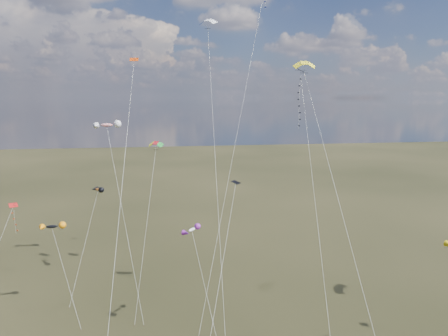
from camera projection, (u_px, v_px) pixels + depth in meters
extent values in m
cube|color=black|center=(300.00, 70.00, 46.09)|extent=(1.19, 1.23, 0.41)
cylinder|color=silver|center=(317.00, 220.00, 40.02)|extent=(1.66, 17.66, 30.45)
cylinder|color=silver|center=(235.00, 146.00, 47.22)|extent=(12.36, 20.62, 43.34)
cube|color=black|center=(236.00, 182.00, 40.45)|extent=(1.04, 1.05, 0.28)
cylinder|color=silver|center=(217.00, 297.00, 36.19)|extent=(5.52, 11.30, 18.86)
cube|color=red|center=(13.00, 205.00, 48.61)|extent=(1.24, 1.21, 0.37)
cube|color=#C03402|center=(134.00, 59.00, 40.17)|extent=(0.88, 0.80, 0.40)
cylinder|color=silver|center=(117.00, 237.00, 34.18)|extent=(2.90, 17.41, 31.13)
cylinder|color=silver|center=(348.00, 228.00, 36.30)|extent=(0.30, 24.98, 31.26)
cylinder|color=silver|center=(217.00, 182.00, 42.39)|extent=(0.84, 22.12, 36.93)
cylinder|color=silver|center=(146.00, 225.00, 53.74)|extent=(2.94, 14.27, 20.74)
cube|color=#332316|center=(134.00, 326.00, 48.37)|extent=(0.10, 0.10, 0.12)
ellipsoid|color=black|center=(52.00, 227.00, 49.98)|extent=(2.84, 1.21, 1.04)
cylinder|color=silver|center=(66.00, 277.00, 48.75)|extent=(3.87, 5.18, 11.40)
cube|color=#332316|center=(81.00, 330.00, 47.50)|extent=(0.10, 0.10, 0.12)
ellipsoid|color=#CB671A|center=(98.00, 189.00, 59.31)|extent=(2.17, 2.42, 1.01)
cylinder|color=silver|center=(84.00, 245.00, 55.87)|extent=(3.05, 9.09, 13.88)
cube|color=#332316|center=(69.00, 308.00, 52.42)|extent=(0.10, 0.10, 0.12)
ellipsoid|color=white|center=(192.00, 230.00, 45.03)|extent=(2.17, 2.35, 0.81)
cylinder|color=silver|center=(208.00, 301.00, 41.82)|extent=(2.60, 9.26, 12.65)
ellipsoid|color=red|center=(107.00, 125.00, 61.79)|extent=(3.73, 1.57, 1.35)
cylinder|color=silver|center=(123.00, 213.00, 55.07)|extent=(5.75, 18.81, 23.18)
cube|color=#332316|center=(144.00, 326.00, 48.35)|extent=(0.10, 0.10, 0.12)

